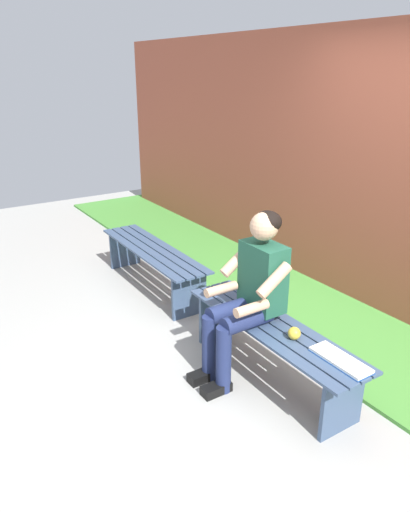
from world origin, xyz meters
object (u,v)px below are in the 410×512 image
(book_open, at_px, (340,360))
(person_seated, at_px, (249,290))
(apple, at_px, (294,333))
(bench_far, at_px, (153,258))
(bench_near, at_px, (271,338))

(book_open, bearing_deg, person_seated, 12.62)
(apple, bearing_deg, bench_far, 0.01)
(bench_far, xyz_separation_m, apple, (-2.08, -0.00, 0.15))
(bench_near, distance_m, bench_far, 1.86)
(apple, height_order, book_open, apple)
(apple, xyz_separation_m, book_open, (-0.36, -0.06, -0.03))
(bench_near, height_order, book_open, book_open)
(person_seated, xyz_separation_m, book_open, (-0.73, -0.16, -0.23))
(apple, relative_size, book_open, 0.21)
(bench_near, height_order, person_seated, person_seated)
(bench_near, xyz_separation_m, bench_far, (1.86, -0.00, 0.00))
(person_seated, relative_size, book_open, 3.02)
(person_seated, bearing_deg, book_open, -167.80)
(person_seated, xyz_separation_m, apple, (-0.37, -0.10, -0.20))
(bench_far, xyz_separation_m, person_seated, (-1.71, 0.10, 0.35))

